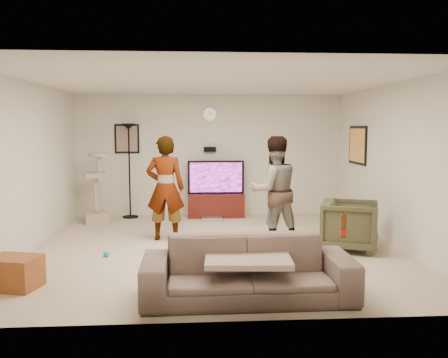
{
  "coord_description": "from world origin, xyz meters",
  "views": [
    {
      "loc": [
        -0.35,
        -7.0,
        1.83
      ],
      "look_at": [
        0.13,
        0.2,
        1.04
      ],
      "focal_mm": 37.57,
      "sensor_mm": 36.0,
      "label": 1
    }
  ],
  "objects": [
    {
      "name": "floor",
      "position": [
        0.0,
        0.0,
        -0.01
      ],
      "size": [
        5.5,
        5.5,
        0.02
      ],
      "primitive_type": "cube",
      "color": "tan",
      "rests_on": "ground"
    },
    {
      "name": "ceiling",
      "position": [
        0.0,
        0.0,
        2.51
      ],
      "size": [
        5.5,
        5.5,
        0.02
      ],
      "primitive_type": "cube",
      "color": "silver",
      "rests_on": "wall_back"
    },
    {
      "name": "wall_back",
      "position": [
        0.0,
        2.75,
        1.25
      ],
      "size": [
        5.5,
        0.04,
        2.5
      ],
      "primitive_type": "cube",
      "color": "beige",
      "rests_on": "floor"
    },
    {
      "name": "wall_front",
      "position": [
        0.0,
        -2.75,
        1.25
      ],
      "size": [
        5.5,
        0.04,
        2.5
      ],
      "primitive_type": "cube",
      "color": "beige",
      "rests_on": "floor"
    },
    {
      "name": "wall_left",
      "position": [
        -2.75,
        0.0,
        1.25
      ],
      "size": [
        0.04,
        5.5,
        2.5
      ],
      "primitive_type": "cube",
      "color": "beige",
      "rests_on": "floor"
    },
    {
      "name": "wall_right",
      "position": [
        2.75,
        0.0,
        1.25
      ],
      "size": [
        0.04,
        5.5,
        2.5
      ],
      "primitive_type": "cube",
      "color": "beige",
      "rests_on": "floor"
    },
    {
      "name": "wall_clock",
      "position": [
        0.0,
        2.72,
        2.1
      ],
      "size": [
        0.26,
        0.04,
        0.26
      ],
      "primitive_type": "cylinder",
      "rotation": [
        1.57,
        0.0,
        0.0
      ],
      "color": "silver",
      "rests_on": "wall_back"
    },
    {
      "name": "wall_speaker",
      "position": [
        0.0,
        2.69,
        1.38
      ],
      "size": [
        0.25,
        0.1,
        0.1
      ],
      "primitive_type": "cube",
      "color": "black",
      "rests_on": "wall_back"
    },
    {
      "name": "picture_back",
      "position": [
        -1.7,
        2.73,
        1.6
      ],
      "size": [
        0.42,
        0.03,
        0.52
      ],
      "primitive_type": "cube",
      "color": "#7B675E",
      "rests_on": "wall_back"
    },
    {
      "name": "picture_right",
      "position": [
        2.73,
        1.6,
        1.5
      ],
      "size": [
        0.03,
        0.78,
        0.62
      ],
      "primitive_type": "cube",
      "color": "gold",
      "rests_on": "wall_right"
    },
    {
      "name": "tv_stand",
      "position": [
        0.11,
        2.5,
        0.24
      ],
      "size": [
        1.14,
        0.45,
        0.48
      ],
      "primitive_type": "cube",
      "color": "#41110D",
      "rests_on": "floor"
    },
    {
      "name": "console_box",
      "position": [
        0.01,
        2.11,
        0.04
      ],
      "size": [
        0.4,
        0.3,
        0.07
      ],
      "primitive_type": "cube",
      "color": "#BDBDBD",
      "rests_on": "floor"
    },
    {
      "name": "tv",
      "position": [
        0.11,
        2.5,
        0.82
      ],
      "size": [
        1.15,
        0.08,
        0.68
      ],
      "primitive_type": "cube",
      "color": "black",
      "rests_on": "tv_stand"
    },
    {
      "name": "tv_screen",
      "position": [
        0.11,
        2.46,
        0.82
      ],
      "size": [
        1.06,
        0.01,
        0.6
      ],
      "primitive_type": "cube",
      "color": "#C02BE1",
      "rests_on": "tv"
    },
    {
      "name": "floor_lamp",
      "position": [
        -1.64,
        2.53,
        0.95
      ],
      "size": [
        0.32,
        0.32,
        1.91
      ],
      "primitive_type": "cylinder",
      "color": "black",
      "rests_on": "floor"
    },
    {
      "name": "cat_tree",
      "position": [
        -2.23,
        2.07,
        0.68
      ],
      "size": [
        0.55,
        0.55,
        1.36
      ],
      "primitive_type": "cube",
      "rotation": [
        0.0,
        0.0,
        0.31
      ],
      "color": "tan",
      "rests_on": "floor"
    },
    {
      "name": "person_left",
      "position": [
        -0.8,
        0.58,
        0.85
      ],
      "size": [
        0.64,
        0.44,
        1.7
      ],
      "primitive_type": "imported",
      "rotation": [
        0.0,
        0.0,
        3.09
      ],
      "color": "#A9A9BA",
      "rests_on": "floor"
    },
    {
      "name": "person_right",
      "position": [
        0.91,
        0.16,
        0.85
      ],
      "size": [
        0.95,
        0.81,
        1.7
      ],
      "primitive_type": "imported",
      "rotation": [
        0.0,
        0.0,
        3.36
      ],
      "color": "teal",
      "rests_on": "floor"
    },
    {
      "name": "sofa",
      "position": [
        0.23,
        -2.17,
        0.33
      ],
      "size": [
        2.25,
        0.9,
        0.65
      ],
      "primitive_type": "imported",
      "rotation": [
        0.0,
        0.0,
        0.01
      ],
      "color": "brown",
      "rests_on": "floor"
    },
    {
      "name": "throw_blanket",
      "position": [
        0.23,
        -2.17,
        0.44
      ],
      "size": [
        0.94,
        0.76,
        0.06
      ],
      "primitive_type": "cube",
      "rotation": [
        0.0,
        0.0,
        -0.07
      ],
      "color": "tan",
      "rests_on": "sofa"
    },
    {
      "name": "beer_bottle",
      "position": [
        1.26,
        -2.17,
        0.78
      ],
      "size": [
        0.06,
        0.06,
        0.25
      ],
      "primitive_type": "cylinder",
      "color": "#4E240B",
      "rests_on": "sofa"
    },
    {
      "name": "armchair",
      "position": [
        1.99,
        -0.24,
        0.37
      ],
      "size": [
        1.05,
        1.04,
        0.74
      ],
      "primitive_type": "imported",
      "rotation": [
        0.0,
        0.0,
        1.2
      ],
      "color": "#3A3923",
      "rests_on": "floor"
    },
    {
      "name": "side_table",
      "position": [
        -2.4,
        -1.66,
        0.18
      ],
      "size": [
        0.64,
        0.54,
        0.37
      ],
      "primitive_type": "cube",
      "rotation": [
        0.0,
        0.0,
        -0.25
      ],
      "color": "brown",
      "rests_on": "floor"
    },
    {
      "name": "toy_ball",
      "position": [
        -1.59,
        -0.41,
        0.04
      ],
      "size": [
        0.08,
        0.08,
        0.08
      ],
      "primitive_type": "sphere",
      "color": "#0EA59B",
      "rests_on": "floor"
    }
  ]
}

